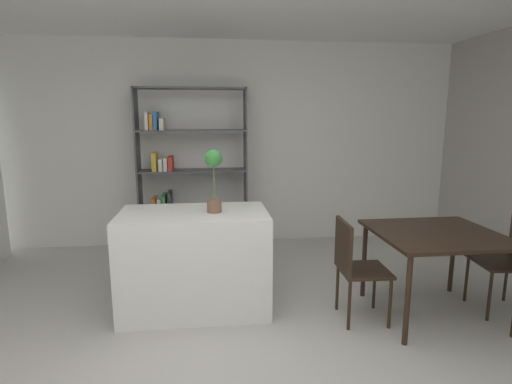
# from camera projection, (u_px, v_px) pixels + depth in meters

# --- Properties ---
(ground_plane) EXTENTS (9.22, 9.22, 0.00)m
(ground_plane) POSITION_uv_depth(u_px,v_px,m) (228.00, 361.00, 2.95)
(ground_plane) COLOR beige
(back_partition) EXTENTS (6.71, 0.06, 2.73)m
(back_partition) POSITION_uv_depth(u_px,v_px,m) (216.00, 144.00, 5.53)
(back_partition) COLOR white
(back_partition) RESTS_ON ground_plane
(kitchen_island) EXTENTS (1.32, 0.76, 0.91)m
(kitchen_island) POSITION_uv_depth(u_px,v_px,m) (195.00, 261.00, 3.70)
(kitchen_island) COLOR white
(kitchen_island) RESTS_ON ground_plane
(potted_plant_on_island) EXTENTS (0.15, 0.15, 0.56)m
(potted_plant_on_island) POSITION_uv_depth(u_px,v_px,m) (214.00, 175.00, 3.54)
(potted_plant_on_island) COLOR brown
(potted_plant_on_island) RESTS_ON kitchen_island
(open_bookshelf) EXTENTS (1.40, 0.34, 2.10)m
(open_bookshelf) POSITION_uv_depth(u_px,v_px,m) (184.00, 168.00, 5.25)
(open_bookshelf) COLOR #4C4C51
(open_bookshelf) RESTS_ON ground_plane
(dining_table) EXTENTS (1.04, 1.00, 0.77)m
(dining_table) POSITION_uv_depth(u_px,v_px,m) (436.00, 240.00, 3.53)
(dining_table) COLOR black
(dining_table) RESTS_ON ground_plane
(dining_chair_island_side) EXTENTS (0.42, 0.44, 0.89)m
(dining_chair_island_side) POSITION_uv_depth(u_px,v_px,m) (354.00, 261.00, 3.48)
(dining_chair_island_side) COLOR black
(dining_chair_island_side) RESTS_ON ground_plane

